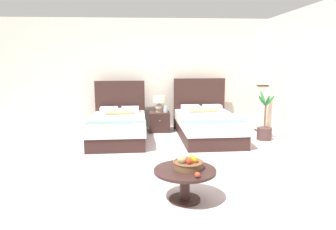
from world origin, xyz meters
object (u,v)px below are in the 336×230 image
nightstand (159,122)px  potted_palm (264,129)px  bed_near_corner (207,125)px  loose_apple (197,175)px  floor_lamp_corner (262,108)px  table_lamp (159,102)px  fruit_bowl (188,163)px  vase (166,108)px  bed_near_window (118,127)px  coffee_table (185,177)px

nightstand → potted_palm: 2.53m
bed_near_corner → loose_apple: bed_near_corner is taller
floor_lamp_corner → potted_palm: (-0.23, -0.86, -0.32)m
table_lamp → fruit_bowl: bearing=-86.6°
bed_near_corner → vase: bearing=142.9°
vase → potted_palm: potted_palm is taller
vase → loose_apple: size_ratio=2.80×
bed_near_window → loose_apple: bearing=-70.0°
floor_lamp_corner → vase: bearing=177.9°
bed_near_window → potted_palm: bearing=-4.5°
coffee_table → fruit_bowl: fruit_bowl is taller
loose_apple → fruit_bowl: bearing=103.1°
bed_near_window → vase: bearing=32.1°
bed_near_corner → coffee_table: 3.30m
floor_lamp_corner → potted_palm: floor_lamp_corner is taller
bed_near_corner → coffee_table: (-0.88, -3.18, 0.01)m
vase → potted_palm: (2.17, -0.95, -0.33)m
bed_near_window → potted_palm: size_ratio=1.94×
bed_near_corner → table_lamp: 1.38m
table_lamp → vase: 0.22m
table_lamp → bed_near_corner: bearing=-35.2°
coffee_table → floor_lamp_corner: size_ratio=0.68×
coffee_table → fruit_bowl: size_ratio=2.05×
table_lamp → floor_lamp_corner: bearing=-3.3°
potted_palm → loose_apple: bearing=-122.1°
vase → potted_palm: bearing=-23.6°
table_lamp → vase: bearing=-21.6°
table_lamp → potted_palm: 2.58m
coffee_table → fruit_bowl: 0.18m
fruit_bowl → bed_near_window: bearing=110.6°
nightstand → vase: (0.15, -0.04, 0.34)m
vase → floor_lamp_corner: floor_lamp_corner is taller
bed_near_window → potted_palm: bed_near_window is taller
bed_near_corner → coffee_table: bearing=-105.4°
bed_near_corner → floor_lamp_corner: bed_near_corner is taller
vase → floor_lamp_corner: (2.41, -0.09, -0.00)m
vase → potted_palm: size_ratio=0.17×
vase → table_lamp: bearing=158.4°
bed_near_corner → vase: size_ratio=11.34×
bed_near_window → bed_near_corner: (2.03, -0.00, 0.01)m
nightstand → coffee_table: bearing=-87.2°
nightstand → floor_lamp_corner: floor_lamp_corner is taller
nightstand → floor_lamp_corner: 2.58m
table_lamp → fruit_bowl: 3.92m
table_lamp → floor_lamp_corner: (2.56, -0.15, -0.15)m
loose_apple → table_lamp: bearing=94.2°
table_lamp → potted_palm: potted_palm is taller
coffee_table → floor_lamp_corner: floor_lamp_corner is taller
table_lamp → coffee_table: table_lamp is taller
bed_near_corner → bed_near_window: bearing=179.9°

